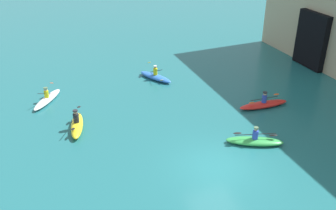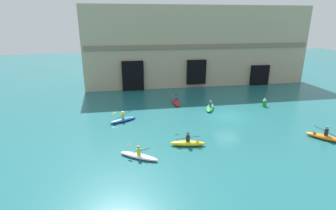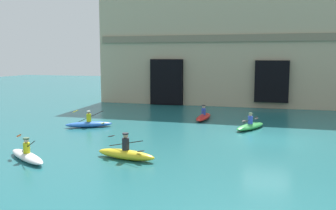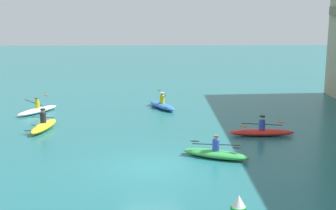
{
  "view_description": "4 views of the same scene",
  "coord_description": "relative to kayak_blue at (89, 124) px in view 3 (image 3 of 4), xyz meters",
  "views": [
    {
      "loc": [
        13.05,
        -7.27,
        11.0
      ],
      "look_at": [
        -4.9,
        -0.69,
        1.14
      ],
      "focal_mm": 40.0,
      "sensor_mm": 36.0,
      "label": 1
    },
    {
      "loc": [
        -11.01,
        -24.85,
        10.02
      ],
      "look_at": [
        -6.34,
        1.65,
        1.17
      ],
      "focal_mm": 28.0,
      "sensor_mm": 36.0,
      "label": 2
    },
    {
      "loc": [
        0.29,
        -20.88,
        4.54
      ],
      "look_at": [
        -5.5,
        -0.68,
        1.82
      ],
      "focal_mm": 40.0,
      "sensor_mm": 36.0,
      "label": 3
    },
    {
      "loc": [
        18.47,
        0.19,
        6.59
      ],
      "look_at": [
        -2.96,
        0.79,
        2.0
      ],
      "focal_mm": 50.0,
      "sensor_mm": 36.0,
      "label": 4
    }
  ],
  "objects": [
    {
      "name": "ground_plane",
      "position": [
        11.22,
        -0.64,
        -0.22
      ],
      "size": [
        120.0,
        120.0,
        0.0
      ],
      "primitive_type": "plane",
      "color": "#1E6066"
    },
    {
      "name": "kayak_red",
      "position": [
        6.58,
        5.03,
        -0.01
      ],
      "size": [
        0.84,
        3.37,
        1.05
      ],
      "rotation": [
        0.0,
        0.0,
        1.55
      ],
      "color": "red",
      "rests_on": "ground"
    },
    {
      "name": "cliff_bluff",
      "position": [
        12.03,
        16.28,
        5.74
      ],
      "size": [
        34.58,
        8.11,
        11.97
      ],
      "color": "tan",
      "rests_on": "ground"
    },
    {
      "name": "kayak_green",
      "position": [
        10.1,
        2.2,
        -0.01
      ],
      "size": [
        2.03,
        3.09,
        1.03
      ],
      "rotation": [
        0.0,
        0.0,
        4.27
      ],
      "color": "green",
      "rests_on": "ground"
    },
    {
      "name": "kayak_yellow",
      "position": [
        5.23,
        -6.45,
        0.05
      ],
      "size": [
        2.98,
        1.2,
        1.19
      ],
      "rotation": [
        0.0,
        0.0,
        6.09
      ],
      "color": "yellow",
      "rests_on": "ground"
    },
    {
      "name": "kayak_blue",
      "position": [
        0.0,
        0.0,
        0.0
      ],
      "size": [
        2.98,
        2.07,
        1.15
      ],
      "rotation": [
        0.0,
        0.0,
        0.49
      ],
      "color": "blue",
      "rests_on": "ground"
    },
    {
      "name": "kayak_white",
      "position": [
        1.09,
        -7.79,
        -0.02
      ],
      "size": [
        3.02,
        2.28,
        1.09
      ],
      "rotation": [
        0.0,
        0.0,
        5.71
      ],
      "color": "white",
      "rests_on": "ground"
    }
  ]
}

